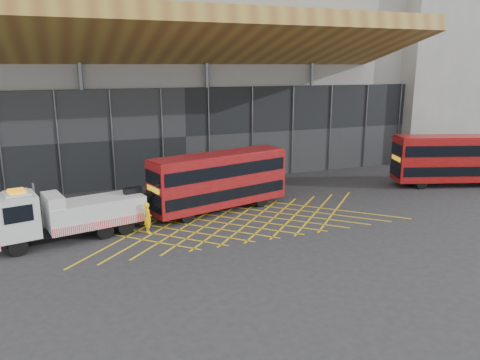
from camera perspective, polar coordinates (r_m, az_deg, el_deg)
name	(u,v)px	position (r m, az deg, el deg)	size (l,w,h in m)	color
ground_plane	(204,227)	(29.40, -4.39, -5.71)	(120.00, 120.00, 0.00)	#28282A
road_markings	(240,222)	(30.15, -0.01, -5.16)	(21.56, 7.16, 0.01)	yellow
construction_building	(164,74)	(46.02, -9.25, 12.61)	(55.00, 23.97, 18.00)	gray
east_building	(432,63)	(58.43, 22.33, 13.00)	(15.00, 12.00, 20.00)	gray
recovery_truck	(67,214)	(28.48, -20.32, -3.90)	(9.76, 3.94, 3.39)	black
bus_towed	(219,179)	(31.97, -2.53, 0.10)	(10.14, 4.67, 4.03)	maroon
bus_second	(457,158)	(42.74, 24.90, 2.43)	(10.48, 5.47, 4.18)	maroon
worker	(148,218)	(28.57, -11.17, -4.54)	(0.69, 0.45, 1.88)	yellow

